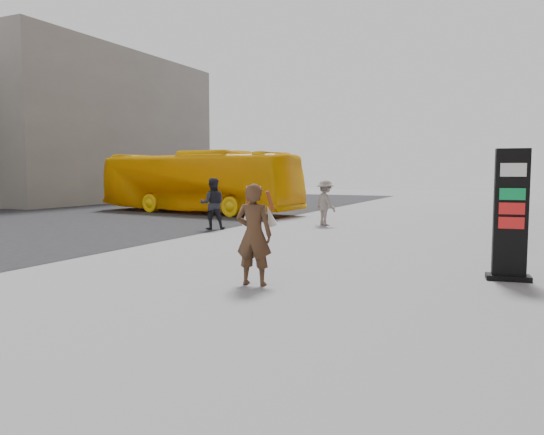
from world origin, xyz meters
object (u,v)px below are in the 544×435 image
at_px(woman, 254,233).
at_px(pedestrian_b, 325,203).
at_px(bus, 198,182).
at_px(info_pylon, 511,215).
at_px(pedestrian_a, 213,204).
at_px(pedestrian_c, 507,211).

height_order(woman, pedestrian_b, woman).
relative_size(woman, pedestrian_b, 1.07).
height_order(bus, pedestrian_b, bus).
bearing_deg(pedestrian_b, info_pylon, 164.74).
bearing_deg(pedestrian_a, woman, 95.55).
bearing_deg(pedestrian_c, info_pylon, 149.69).
xyz_separation_m(bus, pedestrian_b, (7.70, -3.18, -0.64)).
relative_size(woman, pedestrian_c, 1.00).
distance_m(info_pylon, pedestrian_b, 10.23).
xyz_separation_m(woman, pedestrian_b, (-2.32, 10.35, -0.08)).
bearing_deg(woman, info_pylon, -156.98).
distance_m(woman, bus, 16.84).
distance_m(bus, pedestrian_b, 8.35).
height_order(pedestrian_b, pedestrian_c, pedestrian_c).
xyz_separation_m(pedestrian_a, pedestrian_b, (3.12, 2.89, -0.05)).
height_order(woman, pedestrian_c, pedestrian_c).
distance_m(info_pylon, bus, 17.98).
bearing_deg(pedestrian_a, pedestrian_c, 152.56).
distance_m(pedestrian_a, pedestrian_b, 4.25).
bearing_deg(pedestrian_b, woman, 138.48).
bearing_deg(info_pylon, pedestrian_c, 83.73).
bearing_deg(pedestrian_c, pedestrian_b, 37.18).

